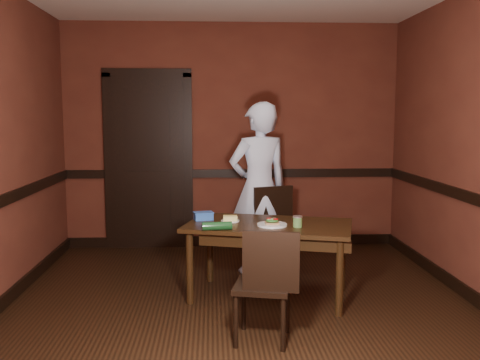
{
  "coord_description": "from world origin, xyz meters",
  "views": [
    {
      "loc": [
        -0.25,
        -4.22,
        1.61
      ],
      "look_at": [
        0.0,
        0.35,
        1.05
      ],
      "focal_mm": 40.0,
      "sensor_mm": 36.0,
      "label": 1
    }
  ],
  "objects": [
    {
      "name": "floor",
      "position": [
        0.0,
        0.0,
        0.0
      ],
      "size": [
        4.0,
        4.5,
        0.01
      ],
      "primitive_type": "cube",
      "color": "black",
      "rests_on": "ground"
    },
    {
      "name": "wall_back",
      "position": [
        0.0,
        2.25,
        1.35
      ],
      "size": [
        4.0,
        0.02,
        2.7
      ],
      "primitive_type": "cube",
      "color": "#542519",
      "rests_on": "ground"
    },
    {
      "name": "wall_front",
      "position": [
        0.0,
        -2.25,
        1.35
      ],
      "size": [
        4.0,
        0.02,
        2.7
      ],
      "primitive_type": "cube",
      "color": "#542519",
      "rests_on": "ground"
    },
    {
      "name": "dado_back",
      "position": [
        0.0,
        2.23,
        0.9
      ],
      "size": [
        4.0,
        0.03,
        0.1
      ],
      "primitive_type": "cube",
      "color": "black",
      "rests_on": "ground"
    },
    {
      "name": "baseboard_back",
      "position": [
        0.0,
        2.23,
        0.06
      ],
      "size": [
        4.0,
        0.03,
        0.12
      ],
      "primitive_type": "cube",
      "color": "black",
      "rests_on": "ground"
    },
    {
      "name": "baseboard_right",
      "position": [
        1.99,
        0.0,
        0.06
      ],
      "size": [
        0.03,
        4.5,
        0.12
      ],
      "primitive_type": "cube",
      "color": "black",
      "rests_on": "ground"
    },
    {
      "name": "door",
      "position": [
        -1.0,
        2.22,
        1.09
      ],
      "size": [
        1.05,
        0.07,
        2.2
      ],
      "color": "black",
      "rests_on": "ground"
    },
    {
      "name": "dining_table",
      "position": [
        0.25,
        0.35,
        0.33
      ],
      "size": [
        1.58,
        1.15,
        0.66
      ],
      "primitive_type": "cube",
      "rotation": [
        0.0,
        0.0,
        -0.27
      ],
      "color": "black",
      "rests_on": "floor"
    },
    {
      "name": "chair_far",
      "position": [
        0.31,
        0.85,
        0.45
      ],
      "size": [
        0.53,
        0.53,
        0.9
      ],
      "primitive_type": null,
      "rotation": [
        0.0,
        0.0,
        0.32
      ],
      "color": "black",
      "rests_on": "floor"
    },
    {
      "name": "chair_near",
      "position": [
        0.11,
        -0.56,
        0.42
      ],
      "size": [
        0.47,
        0.47,
        0.83
      ],
      "primitive_type": null,
      "rotation": [
        0.0,
        0.0,
        2.91
      ],
      "color": "black",
      "rests_on": "floor"
    },
    {
      "name": "person",
      "position": [
        0.23,
        1.13,
        0.87
      ],
      "size": [
        0.73,
        0.59,
        1.74
      ],
      "primitive_type": "imported",
      "rotation": [
        0.0,
        0.0,
        3.46
      ],
      "color": "silver",
      "rests_on": "floor"
    },
    {
      "name": "sandwich_plate",
      "position": [
        0.27,
        0.26,
        0.68
      ],
      "size": [
        0.26,
        0.26,
        0.06
      ],
      "rotation": [
        0.0,
        0.0,
        -0.19
      ],
      "color": "white",
      "rests_on": "dining_table"
    },
    {
      "name": "sauce_jar",
      "position": [
        0.48,
        0.19,
        0.71
      ],
      "size": [
        0.08,
        0.08,
        0.1
      ],
      "rotation": [
        0.0,
        0.0,
        0.09
      ],
      "color": "#53813D",
      "rests_on": "dining_table"
    },
    {
      "name": "cheese_saucer",
      "position": [
        -0.08,
        0.46,
        0.69
      ],
      "size": [
        0.17,
        0.17,
        0.05
      ],
      "rotation": [
        0.0,
        0.0,
        -0.24
      ],
      "color": "white",
      "rests_on": "dining_table"
    },
    {
      "name": "food_tub",
      "position": [
        -0.32,
        0.54,
        0.7
      ],
      "size": [
        0.19,
        0.15,
        0.07
      ],
      "rotation": [
        0.0,
        0.0,
        0.23
      ],
      "color": "blue",
      "rests_on": "dining_table"
    },
    {
      "name": "wrapped_veg",
      "position": [
        -0.2,
        0.11,
        0.7
      ],
      "size": [
        0.25,
        0.1,
        0.07
      ],
      "primitive_type": "cylinder",
      "rotation": [
        0.0,
        1.57,
        0.12
      ],
      "color": "#133C19",
      "rests_on": "dining_table"
    }
  ]
}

